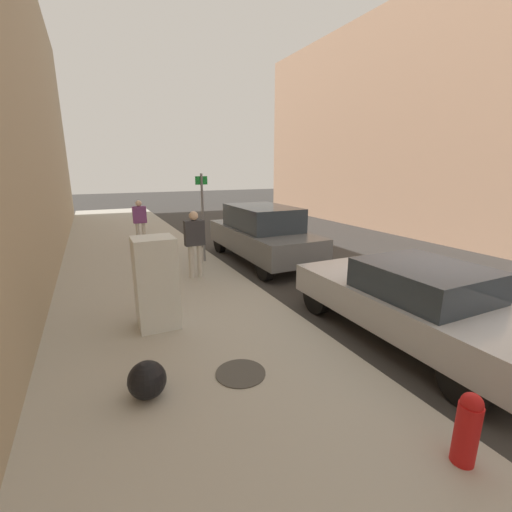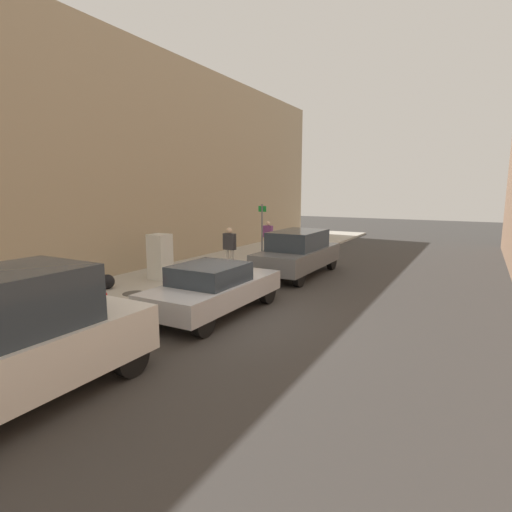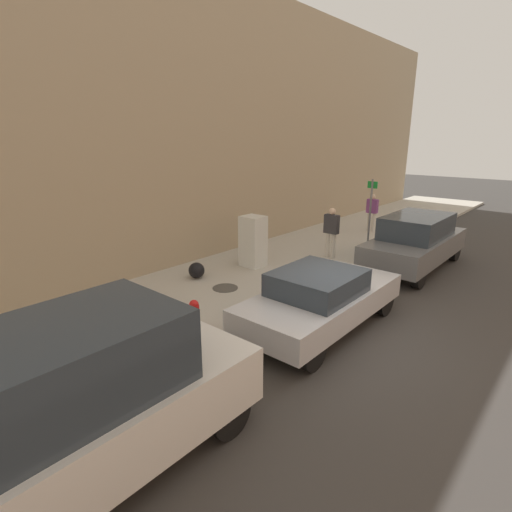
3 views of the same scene
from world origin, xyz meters
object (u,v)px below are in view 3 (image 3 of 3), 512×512
Objects in this scene: parked_sedan_silver at (321,298)px; parked_suv_gray at (415,241)px; street_sign_post at (370,212)px; discarded_refrigerator at (253,241)px; trash_bag at (197,270)px; pedestrian_standing_near at (331,229)px; fire_hydrant at (194,316)px; pedestrian_walking_far at (372,210)px; parked_van_white at (72,409)px.

parked_sedan_silver is 5.75m from parked_suv_gray.
discarded_refrigerator is at bearing -117.87° from street_sign_post.
pedestrian_standing_near is at bearing 67.02° from trash_bag.
fire_hydrant is 0.44× the size of pedestrian_standing_near.
trash_bag is at bearing -103.83° from discarded_refrigerator.
parked_suv_gray is (3.89, 3.58, -0.04)m from discarded_refrigerator.
pedestrian_walking_far is at bearing 113.42° from street_sign_post.
parked_van_white reaches higher than trash_bag.
pedestrian_walking_far is at bearing 97.23° from fire_hydrant.
trash_bag is at bearing -113.46° from street_sign_post.
fire_hydrant is 8.11m from parked_suv_gray.
pedestrian_standing_near is at bearing 96.12° from fire_hydrant.
street_sign_post is 6.58m from trash_bag.
parked_van_white is at bearing -62.55° from fire_hydrant.
street_sign_post is 1.68m from pedestrian_standing_near.
discarded_refrigerator is 0.34× the size of parked_van_white.
street_sign_post is at bearing 62.13° from discarded_refrigerator.
fire_hydrant reaches higher than trash_bag.
pedestrian_walking_far is at bearing -63.76° from pedestrian_standing_near.
parked_suv_gray is at bearing 90.00° from parked_sedan_silver.
parked_suv_gray is (1.80, -0.36, -0.68)m from street_sign_post.
discarded_refrigerator is 0.94× the size of pedestrian_standing_near.
pedestrian_walking_far is 0.94× the size of pedestrian_standing_near.
trash_bag is 9.31m from pedestrian_walking_far.
parked_van_white reaches higher than fire_hydrant.
discarded_refrigerator is 2.13m from trash_bag.
street_sign_post is 0.55× the size of parked_suv_gray.
discarded_refrigerator is 4.50m from street_sign_post.
discarded_refrigerator is 5.28m from parked_suv_gray.
parked_van_white is (1.76, -3.38, 0.55)m from fire_hydrant.
fire_hydrant is 0.16× the size of parked_suv_gray.
parked_sedan_silver reaches higher than fire_hydrant.
parked_suv_gray is at bearing 42.65° from discarded_refrigerator.
parked_sedan_silver is (3.89, -2.17, -0.22)m from discarded_refrigerator.
parked_sedan_silver is at bearing 135.60° from pedestrian_standing_near.
street_sign_post reaches higher than parked_van_white.
discarded_refrigerator is at bearing 116.21° from fire_hydrant.
pedestrian_standing_near is (0.74, -4.74, 0.07)m from pedestrian_walking_far.
discarded_refrigerator is 0.37× the size of parked_sedan_silver.
trash_bag is at bearing 177.70° from parked_sedan_silver.
pedestrian_walking_far is 15.27m from parked_van_white.
street_sign_post is at bearing 98.80° from parked_van_white.
pedestrian_walking_far is at bearing 84.73° from discarded_refrigerator.
pedestrian_walking_far is at bearing 102.18° from parked_van_white.
street_sign_post is at bearing 168.69° from parked_suv_gray.
street_sign_post is 0.55× the size of parked_van_white.
fire_hydrant is 3.52m from trash_bag.
parked_suv_gray is (1.76, 7.91, 0.39)m from fire_hydrant.
discarded_refrigerator is 4.84m from fire_hydrant.
fire_hydrant is at bearing -63.79° from discarded_refrigerator.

